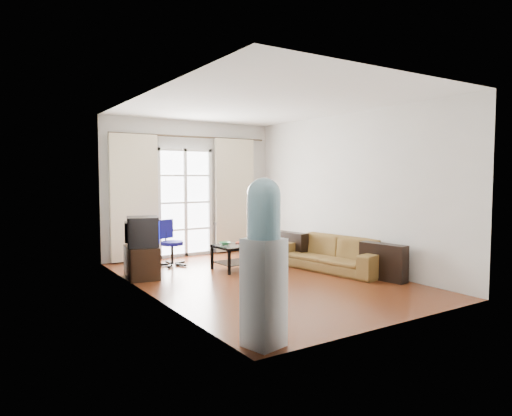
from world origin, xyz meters
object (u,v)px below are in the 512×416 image
(coffee_table, at_px, (245,253))
(task_chair, at_px, (171,252))
(crt_tv, at_px, (141,232))
(water_cooler, at_px, (264,259))
(tv_stand, at_px, (142,262))
(sofa, at_px, (332,253))

(coffee_table, xyz_separation_m, task_chair, (-0.98, 0.95, -0.04))
(crt_tv, height_order, water_cooler, water_cooler)
(coffee_table, height_order, tv_stand, tv_stand)
(crt_tv, bearing_deg, coffee_table, 7.78)
(tv_stand, relative_size, crt_tv, 1.11)
(tv_stand, height_order, task_chair, task_chair)
(coffee_table, distance_m, crt_tv, 1.83)
(tv_stand, bearing_deg, crt_tv, -70.36)
(task_chair, bearing_deg, crt_tv, -155.95)
(coffee_table, xyz_separation_m, water_cooler, (-1.74, -3.19, 0.55))
(sofa, height_order, tv_stand, sofa)
(sofa, bearing_deg, water_cooler, -61.97)
(sofa, height_order, coffee_table, sofa)
(coffee_table, height_order, crt_tv, crt_tv)
(tv_stand, relative_size, task_chair, 0.83)
(coffee_table, distance_m, tv_stand, 1.77)
(task_chair, bearing_deg, coffee_table, -61.86)
(coffee_table, bearing_deg, sofa, -38.18)
(sofa, distance_m, tv_stand, 3.15)
(tv_stand, relative_size, water_cooler, 0.43)
(water_cooler, bearing_deg, tv_stand, 76.61)
(sofa, height_order, task_chair, task_chair)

